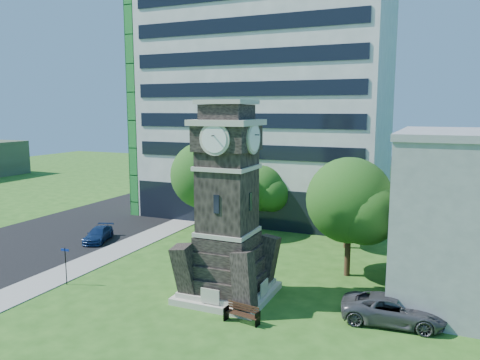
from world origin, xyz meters
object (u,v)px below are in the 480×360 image
at_px(car_street_north, 98,234).
at_px(park_bench, 242,313).
at_px(clock_tower, 227,214).
at_px(car_east_lot, 393,310).
at_px(street_sign, 66,262).

relative_size(car_street_north, park_bench, 2.10).
relative_size(clock_tower, car_east_lot, 2.20).
height_order(car_street_north, car_east_lot, car_east_lot).
relative_size(clock_tower, park_bench, 6.10).
bearing_deg(car_street_north, street_sign, -80.94).
bearing_deg(car_east_lot, car_street_north, 71.05).
height_order(car_east_lot, street_sign, street_sign).
bearing_deg(clock_tower, park_bench, -53.07).
bearing_deg(park_bench, car_east_lot, 31.71).
bearing_deg(car_east_lot, street_sign, 92.70).
bearing_deg(park_bench, clock_tower, 135.57).
height_order(clock_tower, car_east_lot, clock_tower).
relative_size(park_bench, street_sign, 0.78).
bearing_deg(car_street_north, park_bench, -47.98).
xyz_separation_m(clock_tower, car_east_lot, (9.94, 0.19, -4.51)).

